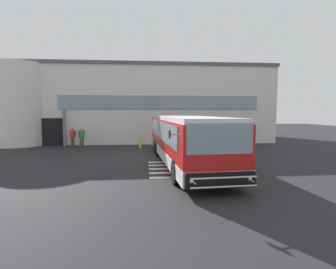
{
  "coord_description": "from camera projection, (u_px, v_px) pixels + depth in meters",
  "views": [
    {
      "loc": [
        -0.36,
        -17.38,
        2.93
      ],
      "look_at": [
        1.08,
        -0.97,
        1.5
      ],
      "focal_mm": 27.75,
      "sensor_mm": 36.0,
      "label": 1
    }
  ],
  "objects": [
    {
      "name": "ground_plane",
      "position": [
        151.0,
        156.0,
        17.53
      ],
      "size": [
        80.0,
        90.0,
        0.02
      ],
      "primitive_type": "cube",
      "color": "#232326",
      "rests_on": "ground"
    },
    {
      "name": "passenger_by_doorway",
      "position": [
        82.0,
        136.0,
        21.3
      ],
      "size": [
        0.46,
        0.42,
        1.68
      ],
      "color": "#4C4233",
      "rests_on": "ground"
    },
    {
      "name": "terminal_building",
      "position": [
        142.0,
        105.0,
        28.72
      ],
      "size": [
        25.6,
        13.8,
        7.4
      ],
      "color": "silver",
      "rests_on": "ground"
    },
    {
      "name": "bus_main_foreground",
      "position": [
        184.0,
        140.0,
        14.6
      ],
      "size": [
        3.31,
        12.43,
        2.7
      ],
      "color": "red",
      "rests_on": "ground"
    },
    {
      "name": "safety_bollard_yellow",
      "position": [
        140.0,
        143.0,
        21.0
      ],
      "size": [
        0.18,
        0.18,
        0.9
      ],
      "primitive_type": "cylinder",
      "color": "yellow",
      "rests_on": "ground"
    },
    {
      "name": "entry_support_column",
      "position": [
        65.0,
        128.0,
        22.12
      ],
      "size": [
        0.28,
        0.28,
        3.21
      ],
      "primitive_type": "cylinder",
      "color": "slate",
      "rests_on": "ground"
    },
    {
      "name": "bay_paint_stripes",
      "position": [
        191.0,
        168.0,
        13.53
      ],
      "size": [
        4.4,
        3.96,
        0.01
      ],
      "color": "silver",
      "rests_on": "ground"
    },
    {
      "name": "passenger_near_column",
      "position": [
        73.0,
        136.0,
        21.67
      ],
      "size": [
        0.54,
        0.48,
        1.68
      ],
      "color": "#4C4233",
      "rests_on": "ground"
    }
  ]
}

